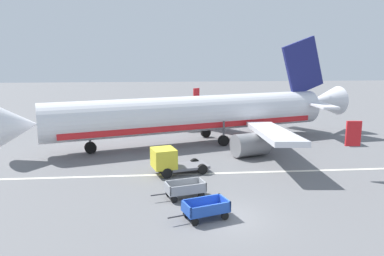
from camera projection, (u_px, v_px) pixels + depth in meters
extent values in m
plane|color=slate|center=(226.00, 217.00, 21.31)|extent=(220.00, 220.00, 0.00)
cube|color=silver|center=(208.00, 174.00, 29.14)|extent=(120.00, 0.36, 0.01)
cylinder|color=silver|center=(193.00, 114.00, 38.50)|extent=(29.73, 12.50, 3.70)
cube|color=red|center=(193.00, 123.00, 38.69)|extent=(26.82, 11.43, 0.56)
cone|color=silver|center=(18.00, 125.00, 32.31)|extent=(4.14, 4.42, 3.63)
cone|color=silver|center=(323.00, 101.00, 44.83)|extent=(5.35, 4.70, 3.52)
cube|color=silver|center=(272.00, 132.00, 32.60)|extent=(3.63, 13.17, 1.35)
cube|color=red|center=(353.00, 134.00, 27.51)|extent=(1.11, 0.29, 1.90)
cylinder|color=gray|center=(251.00, 145.00, 33.82)|extent=(3.68, 2.96, 2.10)
cube|color=silver|center=(197.00, 108.00, 47.74)|extent=(10.26, 11.69, 1.35)
cube|color=red|center=(196.00, 95.00, 54.43)|extent=(0.98, 0.85, 1.90)
cylinder|color=gray|center=(193.00, 121.00, 46.13)|extent=(3.68, 2.96, 2.10)
cube|color=navy|center=(303.00, 66.00, 42.75)|extent=(5.81, 2.13, 6.88)
cube|color=silver|center=(321.00, 105.00, 40.73)|extent=(1.85, 5.22, 0.24)
cube|color=silver|center=(286.00, 99.00, 46.53)|extent=(4.48, 5.28, 0.24)
cylinder|color=#4C4C51|center=(90.00, 137.00, 34.86)|extent=(0.20, 0.20, 2.04)
cylinder|color=black|center=(90.00, 148.00, 35.06)|extent=(1.18, 0.76, 1.10)
cylinder|color=#4C4C51|center=(224.00, 131.00, 37.74)|extent=(0.20, 0.20, 2.04)
cylinder|color=black|center=(224.00, 141.00, 37.94)|extent=(1.18, 0.76, 1.10)
cylinder|color=#4C4C51|center=(206.00, 124.00, 41.73)|extent=(0.20, 0.20, 2.04)
cylinder|color=black|center=(206.00, 132.00, 41.93)|extent=(1.18, 0.76, 1.10)
cube|color=#234CB2|center=(206.00, 211.00, 21.06)|extent=(2.81, 2.12, 0.08)
cube|color=#234CB2|center=(211.00, 210.00, 20.42)|extent=(2.40, 0.88, 0.55)
cube|color=#234CB2|center=(201.00, 201.00, 21.59)|extent=(2.40, 0.88, 0.55)
cube|color=#234CB2|center=(186.00, 209.00, 20.53)|extent=(0.54, 1.36, 0.55)
cube|color=#234CB2|center=(225.00, 202.00, 21.47)|extent=(0.54, 1.36, 0.55)
cylinder|color=#2D2D33|center=(176.00, 217.00, 20.37)|extent=(0.97, 0.39, 0.08)
cylinder|color=black|center=(195.00, 222.00, 20.24)|extent=(0.47, 0.29, 0.44)
cylinder|color=black|center=(187.00, 214.00, 21.25)|extent=(0.47, 0.29, 0.44)
cylinder|color=black|center=(225.00, 216.00, 20.97)|extent=(0.47, 0.29, 0.44)
cylinder|color=black|center=(216.00, 208.00, 21.98)|extent=(0.47, 0.29, 0.44)
cube|color=gray|center=(185.00, 191.00, 24.16)|extent=(2.78, 2.00, 0.08)
cube|color=gray|center=(188.00, 189.00, 23.50)|extent=(2.44, 0.75, 0.55)
cube|color=gray|center=(182.00, 183.00, 24.70)|extent=(2.44, 0.75, 0.55)
cube|color=gray|center=(167.00, 188.00, 23.69)|extent=(0.46, 1.38, 0.55)
cube|color=gray|center=(202.00, 184.00, 24.51)|extent=(0.46, 1.38, 0.55)
cylinder|color=#2D2D33|center=(158.00, 195.00, 23.56)|extent=(0.99, 0.34, 0.08)
cylinder|color=black|center=(174.00, 199.00, 23.38)|extent=(0.47, 0.27, 0.44)
cylinder|color=black|center=(169.00, 193.00, 24.41)|extent=(0.47, 0.27, 0.44)
cylinder|color=black|center=(202.00, 195.00, 24.01)|extent=(0.47, 0.27, 0.44)
cylinder|color=black|center=(196.00, 190.00, 25.04)|extent=(0.47, 0.27, 0.44)
cube|color=slate|center=(188.00, 166.00, 29.42)|extent=(3.49, 2.64, 0.20)
cube|color=yellow|center=(164.00, 158.00, 28.59)|extent=(2.13, 2.27, 1.50)
cube|color=#19232D|center=(154.00, 157.00, 28.29)|extent=(0.49, 1.58, 0.67)
cylinder|color=black|center=(167.00, 173.00, 27.98)|extent=(0.85, 0.50, 0.80)
cylinder|color=black|center=(161.00, 167.00, 29.56)|extent=(0.85, 0.50, 0.80)
cylinder|color=black|center=(202.00, 169.00, 28.95)|extent=(0.85, 0.50, 0.80)
cylinder|color=black|center=(195.00, 163.00, 30.53)|extent=(0.85, 0.50, 0.80)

